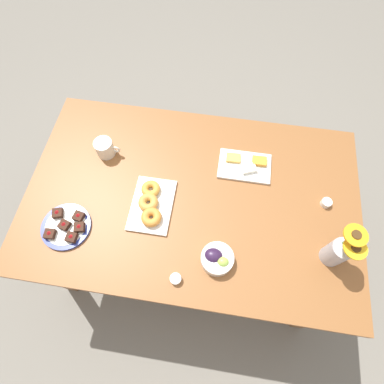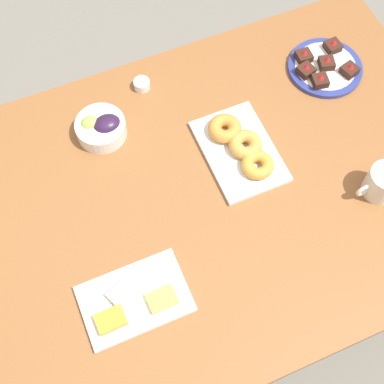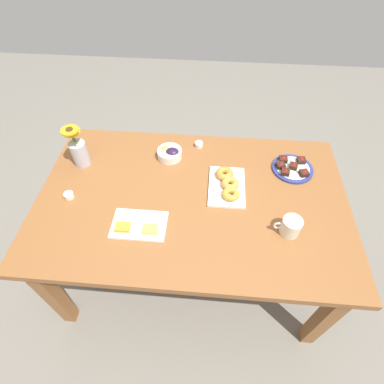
{
  "view_description": "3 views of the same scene",
  "coord_description": "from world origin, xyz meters",
  "px_view_note": "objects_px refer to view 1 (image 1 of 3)",
  "views": [
    {
      "loc": [
        0.09,
        -0.6,
        2.04
      ],
      "look_at": [
        0.0,
        0.0,
        0.78
      ],
      "focal_mm": 28.0,
      "sensor_mm": 36.0,
      "label": 1
    },
    {
      "loc": [
        0.24,
        0.57,
        2.03
      ],
      "look_at": [
        0.0,
        0.0,
        0.78
      ],
      "focal_mm": 50.0,
      "sensor_mm": 36.0,
      "label": 2
    },
    {
      "loc": [
        -0.08,
        0.98,
        1.94
      ],
      "look_at": [
        0.0,
        0.0,
        0.78
      ],
      "focal_mm": 28.0,
      "sensor_mm": 36.0,
      "label": 3
    }
  ],
  "objects_px": {
    "jam_cup_honey": "(326,203)",
    "grape_bowl": "(217,258)",
    "dessert_plate": "(66,226)",
    "dining_table": "(192,203)",
    "jam_cup_berry": "(176,279)",
    "cheese_platter": "(245,165)",
    "flower_vase": "(338,251)",
    "coffee_mug": "(105,148)",
    "croissant_platter": "(151,204)"
  },
  "relations": [
    {
      "from": "dining_table",
      "to": "croissant_platter",
      "type": "relative_size",
      "value": 5.71
    },
    {
      "from": "croissant_platter",
      "to": "jam_cup_honey",
      "type": "xyz_separation_m",
      "value": [
        0.81,
        0.14,
        -0.01
      ]
    },
    {
      "from": "cheese_platter",
      "to": "jam_cup_berry",
      "type": "height_order",
      "value": "cheese_platter"
    },
    {
      "from": "cheese_platter",
      "to": "dessert_plate",
      "type": "relative_size",
      "value": 1.16
    },
    {
      "from": "dining_table",
      "to": "jam_cup_honey",
      "type": "bearing_deg",
      "value": 4.86
    },
    {
      "from": "dining_table",
      "to": "grape_bowl",
      "type": "relative_size",
      "value": 11.32
    },
    {
      "from": "dining_table",
      "to": "jam_cup_berry",
      "type": "height_order",
      "value": "jam_cup_berry"
    },
    {
      "from": "cheese_platter",
      "to": "dessert_plate",
      "type": "distance_m",
      "value": 0.9
    },
    {
      "from": "dining_table",
      "to": "cheese_platter",
      "type": "xyz_separation_m",
      "value": [
        0.24,
        0.2,
        0.1
      ]
    },
    {
      "from": "dining_table",
      "to": "croissant_platter",
      "type": "xyz_separation_m",
      "value": [
        -0.18,
        -0.08,
        0.11
      ]
    },
    {
      "from": "flower_vase",
      "to": "grape_bowl",
      "type": "bearing_deg",
      "value": -169.42
    },
    {
      "from": "croissant_platter",
      "to": "coffee_mug",
      "type": "bearing_deg",
      "value": 138.46
    },
    {
      "from": "grape_bowl",
      "to": "jam_cup_berry",
      "type": "height_order",
      "value": "grape_bowl"
    },
    {
      "from": "coffee_mug",
      "to": "grape_bowl",
      "type": "relative_size",
      "value": 0.9
    },
    {
      "from": "dining_table",
      "to": "cheese_platter",
      "type": "bearing_deg",
      "value": 40.06
    },
    {
      "from": "grape_bowl",
      "to": "dessert_plate",
      "type": "bearing_deg",
      "value": 176.26
    },
    {
      "from": "jam_cup_honey",
      "to": "jam_cup_berry",
      "type": "bearing_deg",
      "value": -144.72
    },
    {
      "from": "jam_cup_berry",
      "to": "coffee_mug",
      "type": "bearing_deg",
      "value": 128.95
    },
    {
      "from": "cheese_platter",
      "to": "croissant_platter",
      "type": "xyz_separation_m",
      "value": [
        -0.42,
        -0.28,
        0.01
      ]
    },
    {
      "from": "dessert_plate",
      "to": "flower_vase",
      "type": "xyz_separation_m",
      "value": [
        1.18,
        0.05,
        0.08
      ]
    },
    {
      "from": "jam_cup_honey",
      "to": "grape_bowl",
      "type": "bearing_deg",
      "value": -144.3
    },
    {
      "from": "dining_table",
      "to": "coffee_mug",
      "type": "distance_m",
      "value": 0.52
    },
    {
      "from": "flower_vase",
      "to": "jam_cup_berry",
      "type": "bearing_deg",
      "value": -162.92
    },
    {
      "from": "jam_cup_honey",
      "to": "dessert_plate",
      "type": "relative_size",
      "value": 0.21
    },
    {
      "from": "jam_cup_honey",
      "to": "flower_vase",
      "type": "height_order",
      "value": "flower_vase"
    },
    {
      "from": "cheese_platter",
      "to": "flower_vase",
      "type": "distance_m",
      "value": 0.57
    },
    {
      "from": "dessert_plate",
      "to": "grape_bowl",
      "type": "bearing_deg",
      "value": -3.74
    },
    {
      "from": "grape_bowl",
      "to": "jam_cup_honey",
      "type": "xyz_separation_m",
      "value": [
        0.48,
        0.34,
        -0.01
      ]
    },
    {
      "from": "croissant_platter",
      "to": "dessert_plate",
      "type": "xyz_separation_m",
      "value": [
        -0.36,
        -0.16,
        -0.01
      ]
    },
    {
      "from": "coffee_mug",
      "to": "flower_vase",
      "type": "distance_m",
      "value": 1.17
    },
    {
      "from": "dining_table",
      "to": "jam_cup_berry",
      "type": "bearing_deg",
      "value": -91.15
    },
    {
      "from": "grape_bowl",
      "to": "flower_vase",
      "type": "height_order",
      "value": "flower_vase"
    },
    {
      "from": "coffee_mug",
      "to": "croissant_platter",
      "type": "bearing_deg",
      "value": -41.54
    },
    {
      "from": "cheese_platter",
      "to": "jam_cup_honey",
      "type": "bearing_deg",
      "value": -20.67
    },
    {
      "from": "croissant_platter",
      "to": "flower_vase",
      "type": "height_order",
      "value": "flower_vase"
    },
    {
      "from": "grape_bowl",
      "to": "flower_vase",
      "type": "xyz_separation_m",
      "value": [
        0.49,
        0.09,
        0.06
      ]
    },
    {
      "from": "grape_bowl",
      "to": "coffee_mug",
      "type": "bearing_deg",
      "value": 143.33
    },
    {
      "from": "cheese_platter",
      "to": "flower_vase",
      "type": "bearing_deg",
      "value": -45.01
    },
    {
      "from": "coffee_mug",
      "to": "cheese_platter",
      "type": "xyz_separation_m",
      "value": [
        0.71,
        0.03,
        -0.04
      ]
    },
    {
      "from": "cheese_platter",
      "to": "coffee_mug",
      "type": "bearing_deg",
      "value": -177.73
    },
    {
      "from": "grape_bowl",
      "to": "cheese_platter",
      "type": "bearing_deg",
      "value": 79.97
    },
    {
      "from": "jam_cup_honey",
      "to": "cheese_platter",
      "type": "bearing_deg",
      "value": 159.33
    },
    {
      "from": "croissant_platter",
      "to": "grape_bowl",
      "type": "bearing_deg",
      "value": -31.87
    },
    {
      "from": "jam_cup_honey",
      "to": "dining_table",
      "type": "bearing_deg",
      "value": -175.14
    },
    {
      "from": "dining_table",
      "to": "jam_cup_berry",
      "type": "distance_m",
      "value": 0.41
    },
    {
      "from": "coffee_mug",
      "to": "flower_vase",
      "type": "height_order",
      "value": "flower_vase"
    },
    {
      "from": "cheese_platter",
      "to": "dessert_plate",
      "type": "height_order",
      "value": "dessert_plate"
    },
    {
      "from": "croissant_platter",
      "to": "dessert_plate",
      "type": "distance_m",
      "value": 0.39
    },
    {
      "from": "jam_cup_honey",
      "to": "flower_vase",
      "type": "xyz_separation_m",
      "value": [
        0.01,
        -0.25,
        0.07
      ]
    },
    {
      "from": "jam_cup_honey",
      "to": "jam_cup_berry",
      "type": "xyz_separation_m",
      "value": [
        -0.64,
        -0.45,
        0.0
      ]
    }
  ]
}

